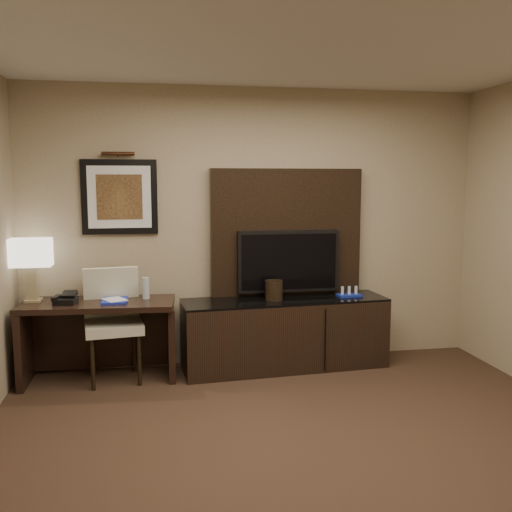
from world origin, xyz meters
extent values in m
cube|color=#332117|center=(0.00, 0.00, -0.01)|extent=(4.50, 5.00, 0.01)
cube|color=silver|center=(0.00, 0.00, 2.70)|extent=(4.50, 5.00, 0.01)
cube|color=tan|center=(0.00, 2.50, 1.35)|extent=(4.50, 0.01, 2.70)
cube|color=black|center=(-1.50, 2.15, 0.36)|extent=(1.39, 0.68, 0.72)
cube|color=black|center=(0.23, 2.19, 0.34)|extent=(2.00, 0.68, 0.68)
cube|color=black|center=(0.30, 2.44, 1.27)|extent=(1.50, 0.12, 1.30)
cube|color=black|center=(0.30, 2.34, 1.02)|extent=(1.00, 0.08, 0.60)
cube|color=black|center=(-1.30, 2.48, 1.65)|extent=(0.70, 0.04, 0.70)
cylinder|color=#412314|center=(-1.30, 2.44, 2.05)|extent=(0.04, 0.04, 0.30)
cube|color=#1A29AA|center=(-1.35, 2.13, 0.73)|extent=(0.22, 0.30, 0.02)
imported|color=#9F927C|center=(-1.43, 2.09, 0.84)|extent=(0.16, 0.09, 0.23)
cylinder|color=silver|center=(-1.07, 2.21, 0.82)|extent=(0.08, 0.08, 0.20)
cylinder|color=black|center=(0.12, 2.16, 0.77)|extent=(0.21, 0.21, 0.19)
camera|label=1|loc=(-0.98, -3.05, 1.80)|focal=40.00mm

